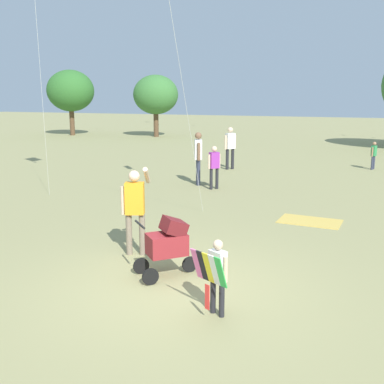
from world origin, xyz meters
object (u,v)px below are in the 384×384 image
Objects in this scene: person_kid_running at (374,153)px; person_adult_flyer at (135,204)px; person_back_turned at (214,164)px; person_sitting_far at (198,154)px; stroller at (168,242)px; child_with_butterfly_kite at (216,271)px; person_couple_left at (230,145)px; picnic_blanket at (310,221)px.

person_adult_flyer is at bearing -108.43° from person_kid_running.
person_back_turned is (-4.82, -6.19, 0.16)m from person_kid_running.
person_back_turned is (0.75, -0.53, -0.23)m from person_sitting_far.
person_back_turned reaches higher than stroller.
person_adult_flyer is at bearing -79.09° from person_sitting_far.
child_with_butterfly_kite is at bearing -67.92° from person_sitting_far.
person_adult_flyer is 7.14m from person_sitting_far.
person_couple_left is 4.18m from person_back_turned.
stroller is at bearing 138.57° from child_with_butterfly_kite.
person_kid_running is 7.85m from person_back_turned.
stroller reaches higher than picnic_blanket.
person_couple_left reaches higher than picnic_blanket.
stroller is at bearing -73.02° from person_sitting_far.
person_adult_flyer is 1.18× the size of picnic_blanket.
person_adult_flyer is 0.99× the size of person_couple_left.
person_adult_flyer is at bearing -84.72° from person_back_turned.
person_adult_flyer reaches higher than child_with_butterfly_kite.
stroller is 0.60× the size of person_couple_left.
picnic_blanket is (2.83, 3.62, -0.98)m from person_adult_flyer.
person_adult_flyer is (-2.23, 1.81, 0.34)m from child_with_butterfly_kite.
person_couple_left reaches higher than person_adult_flyer.
child_with_butterfly_kite is 9.53m from person_sitting_far.
picnic_blanket is at bearing -39.03° from person_sitting_far.
person_couple_left is at bearing 89.13° from person_sitting_far.
person_back_turned is at bearing 95.28° from person_adult_flyer.
person_sitting_far reaches higher than child_with_butterfly_kite.
picnic_blanket is (0.60, 5.43, -0.65)m from child_with_butterfly_kite.
person_kid_running is at bearing 20.62° from person_couple_left.
child_with_butterfly_kite is 0.78× the size of person_back_turned.
stroller is 7.40m from person_back_turned.
person_couple_left is at bearing 105.86° from child_with_butterfly_kite.
person_sitting_far is 1.57× the size of person_kid_running.
person_adult_flyer is 13.36m from person_kid_running.
person_sitting_far is at bearing 106.98° from stroller.
child_with_butterfly_kite is 0.61× the size of person_sitting_far.
person_kid_running is (3.20, 13.41, 0.07)m from stroller.
person_couple_left is 1.23× the size of person_back_turned.
person_sitting_far is (-3.58, 8.82, 0.40)m from child_with_butterfly_kite.
picnic_blanket is (3.43, -2.86, -0.82)m from person_back_turned.
stroller is 0.73× the size of person_back_turned.
child_with_butterfly_kite is 0.64× the size of person_adult_flyer.
person_kid_running is (4.22, 12.67, -0.32)m from person_adult_flyer.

